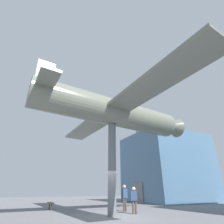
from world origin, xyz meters
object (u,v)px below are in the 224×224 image
support_pylon_central (112,166)px  plaza_bench (51,203)px  suspended_airplane (116,113)px  visitor_person (125,196)px  visitor_second (134,198)px

support_pylon_central → plaza_bench: bearing=-157.1°
suspended_airplane → plaza_bench: 9.03m
visitor_person → visitor_second: 1.66m
support_pylon_central → visitor_person: size_ratio=3.18×
support_pylon_central → visitor_second: size_ratio=3.52×
support_pylon_central → visitor_second: support_pylon_central is taller
suspended_airplane → visitor_person: suspended_airplane is taller
visitor_person → plaza_bench: 6.06m
visitor_second → suspended_airplane: bearing=-133.1°
suspended_airplane → plaza_bench: (-5.90, -2.83, -6.23)m
visitor_second → visitor_person: bearing=115.4°
suspended_airplane → visitor_person: 6.22m
suspended_airplane → support_pylon_central: bearing=-90.0°
suspended_airplane → plaza_bench: suspended_airplane is taller
support_pylon_central → suspended_airplane: bearing=94.0°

